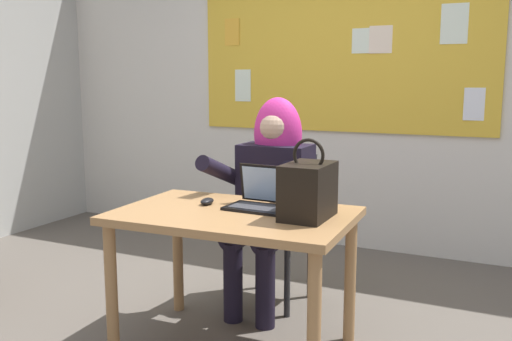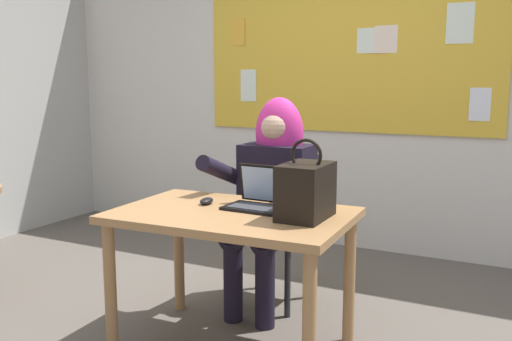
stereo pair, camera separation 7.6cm
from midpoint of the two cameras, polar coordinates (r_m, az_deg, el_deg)
name	(u,v)px [view 1 (the left image)]	position (r m, az deg, el deg)	size (l,w,h in m)	color
ground_plane	(224,341)	(3.09, -3.98, -16.95)	(24.00, 24.00, 0.00)	#5B544C
wall_back_bulletin	(341,85)	(4.59, 8.22, 8.64)	(5.50, 2.21, 2.61)	silver
desk_main	(234,231)	(2.80, -3.05, -6.20)	(1.18, 0.79, 0.72)	#A37547
chair_at_desk	(280,218)	(3.49, 1.81, -4.87)	(0.44, 0.44, 0.91)	black
person_costumed	(271,185)	(3.33, 0.89, -1.49)	(0.60, 0.61, 1.26)	black
laptop	(261,198)	(2.85, -0.27, -2.86)	(0.32, 0.25, 0.21)	black
computer_mouse	(207,201)	(2.94, -5.74, -3.13)	(0.06, 0.10, 0.03)	black
handbag	(308,190)	(2.63, 4.50, -1.99)	(0.20, 0.30, 0.38)	black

